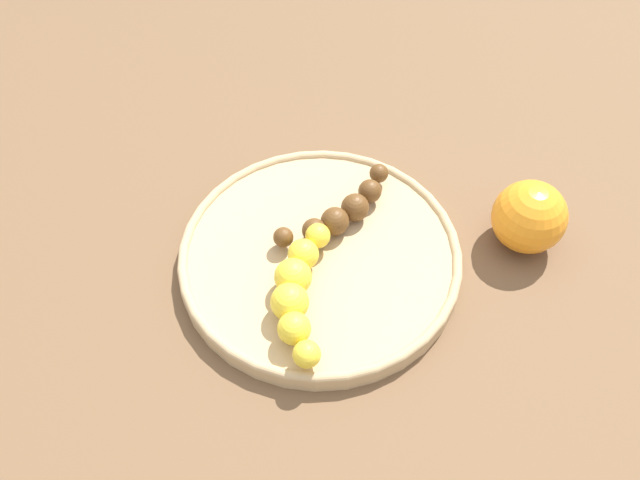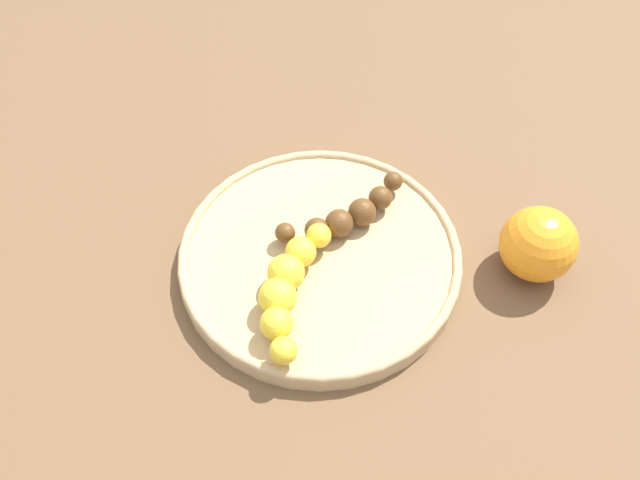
{
  "view_description": "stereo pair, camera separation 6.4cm",
  "coord_description": "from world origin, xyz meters",
  "px_view_note": "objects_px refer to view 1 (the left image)",
  "views": [
    {
      "loc": [
        -0.14,
        -0.37,
        0.55
      ],
      "look_at": [
        0.0,
        0.0,
        0.04
      ],
      "focal_mm": 36.47,
      "sensor_mm": 36.0,
      "label": 1
    },
    {
      "loc": [
        -0.08,
        -0.38,
        0.55
      ],
      "look_at": [
        0.0,
        0.0,
        0.04
      ],
      "focal_mm": 36.47,
      "sensor_mm": 36.0,
      "label": 2
    }
  ],
  "objects_px": {
    "orange_fruit": "(529,217)",
    "fruit_bowl": "(320,255)",
    "banana_yellow": "(298,290)",
    "banana_overripe": "(342,211)"
  },
  "relations": [
    {
      "from": "orange_fruit",
      "to": "fruit_bowl",
      "type": "bearing_deg",
      "value": 167.17
    },
    {
      "from": "fruit_bowl",
      "to": "banana_yellow",
      "type": "height_order",
      "value": "banana_yellow"
    },
    {
      "from": "banana_yellow",
      "to": "orange_fruit",
      "type": "bearing_deg",
      "value": -154.58
    },
    {
      "from": "fruit_bowl",
      "to": "banana_yellow",
      "type": "distance_m",
      "value": 0.07
    },
    {
      "from": "fruit_bowl",
      "to": "orange_fruit",
      "type": "distance_m",
      "value": 0.22
    },
    {
      "from": "banana_overripe",
      "to": "orange_fruit",
      "type": "bearing_deg",
      "value": 45.58
    },
    {
      "from": "banana_yellow",
      "to": "banana_overripe",
      "type": "distance_m",
      "value": 0.11
    },
    {
      "from": "banana_overripe",
      "to": "fruit_bowl",
      "type": "bearing_deg",
      "value": -70.0
    },
    {
      "from": "fruit_bowl",
      "to": "orange_fruit",
      "type": "relative_size",
      "value": 3.78
    },
    {
      "from": "orange_fruit",
      "to": "banana_yellow",
      "type": "bearing_deg",
      "value": 179.86
    }
  ]
}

